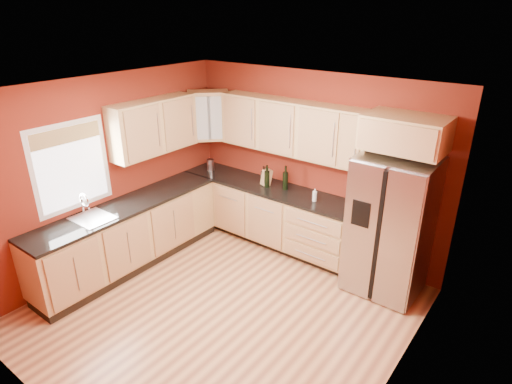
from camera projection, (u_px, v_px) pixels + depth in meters
floor at (223, 310)px, 5.17m from camera, size 4.00×4.00×0.00m
ceiling at (214, 93)px, 4.14m from camera, size 4.00×4.00×0.00m
wall_back at (312, 164)px, 6.12m from camera, size 4.00×0.04×2.60m
wall_front at (40, 308)px, 3.19m from camera, size 4.00×0.04×2.60m
wall_left at (108, 174)px, 5.76m from camera, size 0.04×4.00×2.60m
wall_right at (399, 278)px, 3.55m from camera, size 0.04×4.00×2.60m
base_cabinets_back at (268, 215)px, 6.54m from camera, size 2.90×0.60×0.88m
base_cabinets_left at (129, 236)px, 5.94m from camera, size 0.60×2.80×0.88m
countertop_back at (268, 187)px, 6.35m from camera, size 2.90×0.62×0.04m
countertop_left at (126, 206)px, 5.75m from camera, size 0.62×2.80×0.04m
upper_cabinets_back at (292, 128)px, 5.93m from camera, size 2.30×0.33×0.75m
upper_cabinets_left at (154, 126)px, 5.99m from camera, size 0.33×1.35×0.75m
corner_upper_cabinet at (209, 115)px, 6.59m from camera, size 0.67×0.67×0.75m
over_fridge_cabinet at (405, 133)px, 4.85m from camera, size 0.92×0.60×0.40m
refrigerator at (390, 226)px, 5.26m from camera, size 0.90×0.75×1.78m
window at (71, 167)px, 5.28m from camera, size 0.03×0.90×1.00m
sink_faucet at (91, 208)px, 5.31m from camera, size 0.50×0.42×0.30m
canister_left at (211, 165)px, 6.92m from camera, size 0.15×0.15×0.19m
canister_right at (265, 177)px, 6.41m from camera, size 0.15×0.15×0.19m
wine_bottle_a at (267, 176)px, 6.25m from camera, size 0.08×0.08×0.34m
wine_bottle_b at (285, 178)px, 6.17m from camera, size 0.11×0.11×0.36m
knife_block at (266, 177)px, 6.34m from camera, size 0.15×0.15×0.24m
soap_dispenser at (315, 195)px, 5.82m from camera, size 0.06×0.06×0.18m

